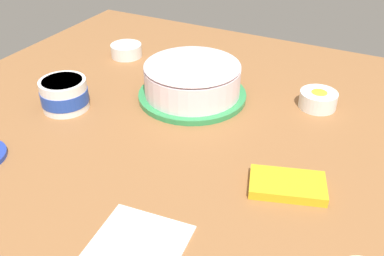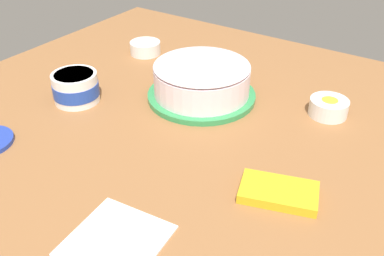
# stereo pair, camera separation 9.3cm
# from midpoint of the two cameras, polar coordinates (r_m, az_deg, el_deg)

# --- Properties ---
(ground_plane) EXTENTS (1.54, 1.54, 0.00)m
(ground_plane) POSITION_cam_midpoint_polar(r_m,az_deg,el_deg) (0.86, -3.12, -5.94)
(ground_plane) COLOR #936038
(frosted_cake) EXTENTS (0.28, 0.28, 0.10)m
(frosted_cake) POSITION_cam_midpoint_polar(r_m,az_deg,el_deg) (1.10, -2.40, 6.24)
(frosted_cake) COLOR #339351
(frosted_cake) RESTS_ON ground_plane
(frosting_tub) EXTENTS (0.12, 0.12, 0.08)m
(frosting_tub) POSITION_cam_midpoint_polar(r_m,az_deg,el_deg) (1.11, -18.87, 4.23)
(frosting_tub) COLOR white
(frosting_tub) RESTS_ON ground_plane
(sprinkle_bowl_green) EXTENTS (0.09, 0.09, 0.04)m
(sprinkle_bowl_green) POSITION_cam_midpoint_polar(r_m,az_deg,el_deg) (1.37, -10.64, 10.05)
(sprinkle_bowl_green) COLOR white
(sprinkle_bowl_green) RESTS_ON ground_plane
(sprinkle_bowl_yellow) EXTENTS (0.09, 0.09, 0.04)m
(sprinkle_bowl_yellow) POSITION_cam_midpoint_polar(r_m,az_deg,el_deg) (1.10, 14.05, 3.72)
(sprinkle_bowl_yellow) COLOR white
(sprinkle_bowl_yellow) RESTS_ON ground_plane
(candy_box_lower) EXTENTS (0.16, 0.12, 0.02)m
(candy_box_lower) POSITION_cam_midpoint_polar(r_m,az_deg,el_deg) (0.83, 9.37, -7.57)
(candy_box_lower) COLOR yellow
(candy_box_lower) RESTS_ON ground_plane
(paper_napkin) EXTENTS (0.16, 0.16, 0.01)m
(paper_napkin) POSITION_cam_midpoint_polar(r_m,az_deg,el_deg) (0.73, -11.09, -15.17)
(paper_napkin) COLOR white
(paper_napkin) RESTS_ON ground_plane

